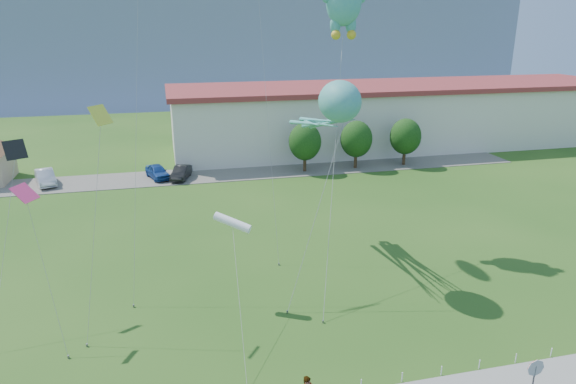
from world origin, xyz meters
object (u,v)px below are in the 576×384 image
at_px(warehouse, 400,115).
at_px(parked_car_black, 181,172).
at_px(stop_sign, 535,373).
at_px(parked_car_silver, 45,177).
at_px(parked_car_blue, 158,172).
at_px(octopus_kite, 331,112).

relative_size(warehouse, parked_car_black, 14.82).
xyz_separation_m(warehouse, stop_sign, (-16.50, -48.21, -2.26)).
distance_m(stop_sign, parked_car_silver, 47.67).
distance_m(parked_car_blue, octopus_kite, 28.01).
relative_size(parked_car_black, octopus_kite, 0.33).
bearing_deg(warehouse, stop_sign, -108.90).
xyz_separation_m(parked_car_blue, parked_car_black, (2.44, -0.80, -0.04)).
height_order(parked_car_silver, parked_car_blue, parked_car_silver).
bearing_deg(stop_sign, octopus_kite, 104.79).
height_order(parked_car_black, octopus_kite, octopus_kite).
bearing_deg(stop_sign, parked_car_black, 108.74).
bearing_deg(parked_car_blue, stop_sign, -86.93).
xyz_separation_m(warehouse, parked_car_blue, (-31.96, -9.02, -3.35)).
bearing_deg(warehouse, parked_car_black, -161.61).
xyz_separation_m(parked_car_black, octopus_kite, (8.94, -22.91, 9.71)).
xyz_separation_m(warehouse, octopus_kite, (-20.59, -32.73, 6.32)).
bearing_deg(warehouse, octopus_kite, -122.17).
bearing_deg(octopus_kite, parked_car_blue, 115.64).
distance_m(parked_car_black, octopus_kite, 26.44).
distance_m(parked_car_silver, parked_car_black, 13.62).
xyz_separation_m(stop_sign, octopus_kite, (-4.09, 15.48, 8.58)).
bearing_deg(parked_car_blue, parked_car_black, -36.54).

